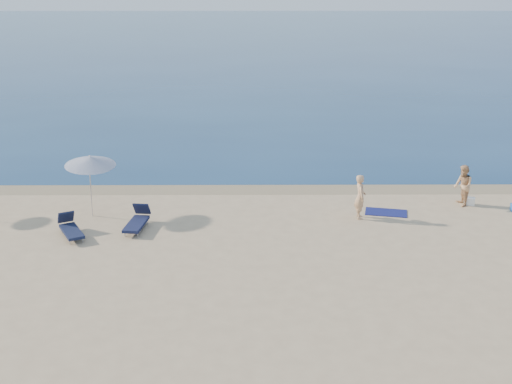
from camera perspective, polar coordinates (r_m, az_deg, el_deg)
sea at (r=108.61m, az=1.00°, el=13.76°), size 240.00×160.00×0.01m
wet_sand_strip at (r=29.17m, az=4.57°, el=0.28°), size 240.00×1.60×0.00m
person_left at (r=25.65m, az=9.25°, el=-0.41°), size 0.44×0.66×1.79m
person_right at (r=28.09m, az=17.92°, el=0.54°), size 0.70×0.88×1.74m
beach_towel at (r=26.69m, az=11.49°, el=-1.79°), size 1.83×1.26×0.03m
white_bag at (r=28.49m, az=18.51°, el=-0.78°), size 0.45×0.42×0.32m
umbrella_near at (r=26.08m, az=-14.53°, el=2.68°), size 2.63×2.64×2.59m
lounger_left at (r=24.72m, az=-16.15°, el=-3.16°), size 1.37×1.85×0.79m
lounger_right at (r=24.84m, az=-10.51°, el=-2.57°), size 0.82×1.93×0.83m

